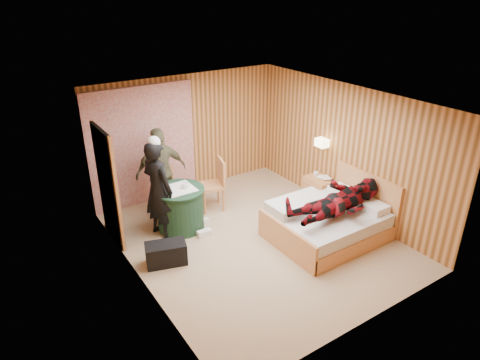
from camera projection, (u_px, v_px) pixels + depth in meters
floor at (254, 239)px, 7.61m from camera, size 4.20×5.00×0.01m
ceiling at (256, 101)px, 6.56m from camera, size 4.20×5.00×0.01m
wall_back at (187, 134)px, 8.98m from camera, size 4.20×0.02×2.50m
wall_left at (134, 208)px, 6.04m from camera, size 0.02×5.00×2.50m
wall_right at (345, 150)px, 8.13m from camera, size 0.02×5.00×2.50m
curtain at (143, 147)px, 8.45m from camera, size 2.20×0.08×2.40m
doorway at (107, 186)px, 7.21m from camera, size 0.06×0.90×2.05m
wall_lamp at (322, 143)px, 8.37m from camera, size 0.26×0.24×0.16m
bed at (327, 222)px, 7.57m from camera, size 1.94×1.48×1.02m
nightstand at (319, 191)px, 8.71m from camera, size 0.43×0.59×0.57m
round_table at (180, 208)px, 7.80m from camera, size 0.91×0.91×0.81m
chair_far at (164, 187)px, 8.29m from camera, size 0.50×0.50×0.93m
chair_near at (216, 180)px, 8.42m from camera, size 0.58×0.58×1.04m
duffel_bag at (166, 254)px, 6.88m from camera, size 0.72×0.52×0.37m
sneaker_left at (203, 222)px, 8.04m from camera, size 0.25×0.11×0.11m
sneaker_right at (204, 233)px, 7.68m from camera, size 0.26×0.11×0.12m
woman_standing at (158, 189)px, 7.41m from camera, size 0.60×0.75×1.78m
man_at_table at (161, 171)px, 8.19m from camera, size 1.02×0.44×1.72m
man_on_bed at (341, 194)px, 7.14m from camera, size 0.86×0.67×1.77m
book_lower at (322, 179)px, 8.56m from camera, size 0.26×0.28×0.02m
book_upper at (322, 178)px, 8.55m from camera, size 0.23×0.27×0.02m
cup_nightstand at (316, 174)px, 8.68m from camera, size 0.10×0.10×0.09m
cup_table at (185, 186)px, 7.62m from camera, size 0.13×0.13×0.10m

